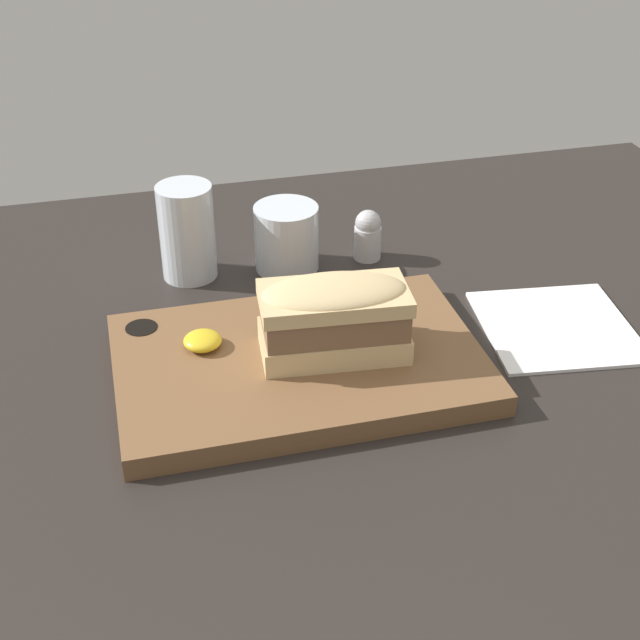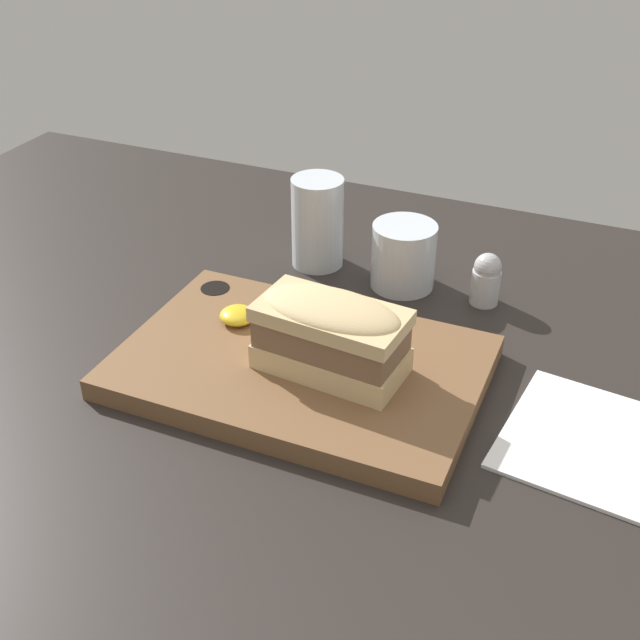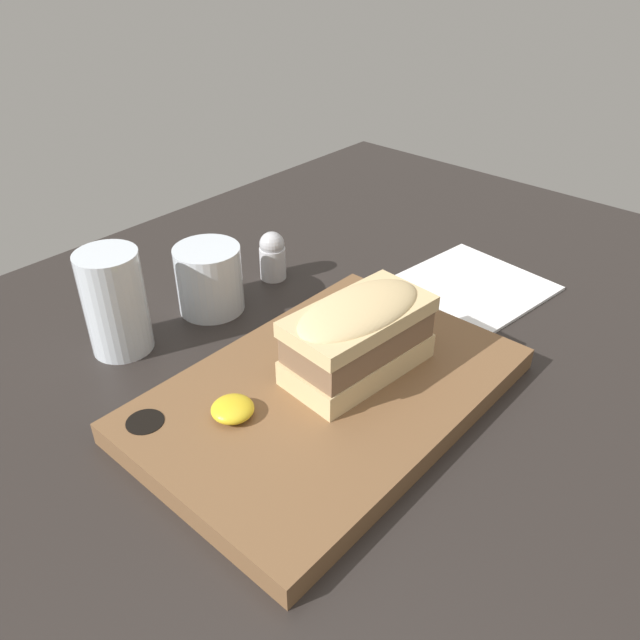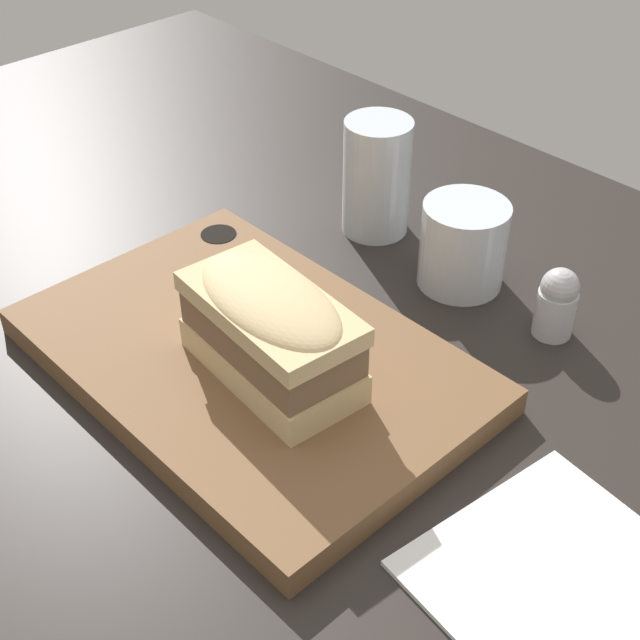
{
  "view_description": "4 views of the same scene",
  "coord_description": "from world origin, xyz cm",
  "px_view_note": "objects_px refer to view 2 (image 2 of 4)",
  "views": [
    {
      "loc": [
        -13.66,
        -67.79,
        55.25
      ],
      "look_at": [
        4.56,
        3.51,
        8.7
      ],
      "focal_mm": 50.0,
      "sensor_mm": 36.0,
      "label": 1
    },
    {
      "loc": [
        30.73,
        -56.09,
        52.15
      ],
      "look_at": [
        4.42,
        5.32,
        8.98
      ],
      "focal_mm": 45.0,
      "sensor_mm": 36.0,
      "label": 2
    },
    {
      "loc": [
        -32.85,
        -25.83,
        42.44
      ],
      "look_at": [
        4.41,
        7.45,
        9.57
      ],
      "focal_mm": 35.0,
      "sensor_mm": 36.0,
      "label": 3
    },
    {
      "loc": [
        46.22,
        -28.88,
        49.91
      ],
      "look_at": [
        7.7,
        7.6,
        8.51
      ],
      "focal_mm": 50.0,
      "sensor_mm": 36.0,
      "label": 4
    }
  ],
  "objects_px": {
    "water_glass": "(317,228)",
    "napkin": "(595,443)",
    "serving_board": "(300,366)",
    "sandwich": "(331,333)",
    "wine_glass": "(403,259)",
    "salt_shaker": "(486,279)"
  },
  "relations": [
    {
      "from": "water_glass",
      "to": "napkin",
      "type": "relative_size",
      "value": 0.64
    },
    {
      "from": "serving_board",
      "to": "sandwich",
      "type": "relative_size",
      "value": 2.41
    },
    {
      "from": "napkin",
      "to": "serving_board",
      "type": "bearing_deg",
      "value": -178.05
    },
    {
      "from": "sandwich",
      "to": "wine_glass",
      "type": "distance_m",
      "value": 0.23
    },
    {
      "from": "sandwich",
      "to": "napkin",
      "type": "height_order",
      "value": "sandwich"
    },
    {
      "from": "wine_glass",
      "to": "salt_shaker",
      "type": "relative_size",
      "value": 1.25
    },
    {
      "from": "sandwich",
      "to": "napkin",
      "type": "distance_m",
      "value": 0.27
    },
    {
      "from": "serving_board",
      "to": "salt_shaker",
      "type": "xyz_separation_m",
      "value": [
        0.14,
        0.22,
        0.02
      ]
    },
    {
      "from": "sandwich",
      "to": "salt_shaker",
      "type": "xyz_separation_m",
      "value": [
        0.1,
        0.22,
        -0.03
      ]
    },
    {
      "from": "sandwich",
      "to": "wine_glass",
      "type": "xyz_separation_m",
      "value": [
        0.0,
        0.23,
        -0.03
      ]
    },
    {
      "from": "serving_board",
      "to": "wine_glass",
      "type": "xyz_separation_m",
      "value": [
        0.04,
        0.22,
        0.02
      ]
    },
    {
      "from": "napkin",
      "to": "salt_shaker",
      "type": "xyz_separation_m",
      "value": [
        -0.15,
        0.21,
        0.03
      ]
    },
    {
      "from": "sandwich",
      "to": "napkin",
      "type": "bearing_deg",
      "value": 3.51
    },
    {
      "from": "water_glass",
      "to": "wine_glass",
      "type": "relative_size",
      "value": 1.44
    },
    {
      "from": "sandwich",
      "to": "salt_shaker",
      "type": "relative_size",
      "value": 2.36
    },
    {
      "from": "serving_board",
      "to": "napkin",
      "type": "xyz_separation_m",
      "value": [
        0.3,
        0.01,
        -0.01
      ]
    },
    {
      "from": "serving_board",
      "to": "water_glass",
      "type": "distance_m",
      "value": 0.25
    },
    {
      "from": "serving_board",
      "to": "salt_shaker",
      "type": "distance_m",
      "value": 0.26
    },
    {
      "from": "water_glass",
      "to": "wine_glass",
      "type": "xyz_separation_m",
      "value": [
        0.12,
        -0.01,
        -0.01
      ]
    },
    {
      "from": "napkin",
      "to": "salt_shaker",
      "type": "height_order",
      "value": "salt_shaker"
    },
    {
      "from": "wine_glass",
      "to": "salt_shaker",
      "type": "distance_m",
      "value": 0.1
    },
    {
      "from": "water_glass",
      "to": "sandwich",
      "type": "bearing_deg",
      "value": -63.76
    }
  ]
}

